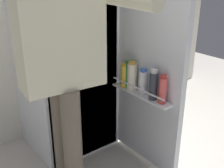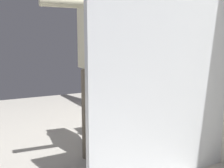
# 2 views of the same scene
# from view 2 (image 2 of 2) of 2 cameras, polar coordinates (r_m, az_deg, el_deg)

# --- Properties ---
(kitchen_wall) EXTENTS (4.40, 0.10, 2.59)m
(kitchen_wall) POSITION_cam_2_polar(r_m,az_deg,el_deg) (2.58, 19.31, 14.47)
(kitchen_wall) COLOR silver
(kitchen_wall) RESTS_ON ground_plane
(refrigerator) EXTENTS (0.70, 1.25, 1.64)m
(refrigerator) POSITION_cam_2_polar(r_m,az_deg,el_deg) (2.27, 12.26, 3.64)
(refrigerator) COLOR silver
(refrigerator) RESTS_ON ground_plane
(person) EXTENTS (0.56, 0.81, 1.60)m
(person) POSITION_cam_2_polar(r_m,az_deg,el_deg) (2.26, -3.21, 7.58)
(person) COLOR #665B4C
(person) RESTS_ON ground_plane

